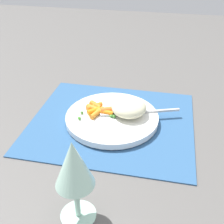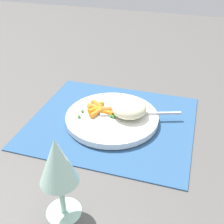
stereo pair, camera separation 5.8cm
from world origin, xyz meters
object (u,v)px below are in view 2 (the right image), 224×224
Objects in this scene: rice_mound at (129,108)px; carrot_portion at (99,109)px; fork at (132,114)px; plate at (112,118)px; wine_glass at (60,165)px.

rice_mound is 0.08m from carrot_portion.
fork is (-0.09, -0.01, -0.00)m from carrot_portion.
carrot_portion reaches higher than plate.
carrot_portion is 0.39× the size of fork.
rice_mound is at bearing -161.49° from plate.
rice_mound is 0.02m from fork.
fork is at bearing -174.35° from carrot_portion.
wine_glass reaches higher than plate.
carrot_portion is (0.08, 0.01, -0.01)m from rice_mound.
fork is at bearing -158.93° from rice_mound.
plate is 1.18× the size of fork.
wine_glass is (0.05, 0.32, 0.09)m from fork.
wine_glass is at bearing 81.83° from fork.
carrot_portion is at bearing 5.65° from fork.
carrot_portion reaches higher than fork.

